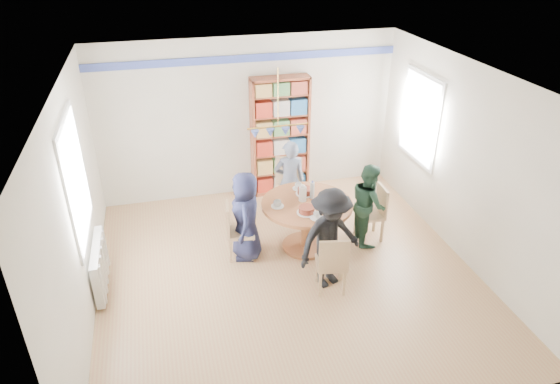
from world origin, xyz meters
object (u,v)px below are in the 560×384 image
object	(u,v)px
person_far	(290,181)
bookshelf	(280,138)
dining_table	(307,214)
person_near	(330,239)
chair_near	(332,262)
radiator	(100,266)
chair_right	(375,210)
person_right	(368,204)
person_left	(246,216)
chair_far	(288,185)
chair_left	(236,229)

from	to	relation	value
person_far	bookshelf	bearing A→B (deg)	-90.43
person_far	bookshelf	size ratio (longest dim) A/B	0.65
dining_table	bookshelf	world-z (taller)	bookshelf
person_near	chair_near	bearing A→B (deg)	-115.88
radiator	chair_right	world-z (taller)	chair_right
chair_right	person_near	bearing A→B (deg)	-139.52
bookshelf	chair_near	bearing A→B (deg)	-91.18
person_right	person_far	world-z (taller)	person_far
dining_table	person_left	distance (m)	0.89
radiator	person_near	world-z (taller)	person_near
radiator	person_left	bearing A→B (deg)	6.97
person_far	person_near	world-z (taller)	person_near
chair_far	bookshelf	distance (m)	0.94
radiator	person_far	world-z (taller)	person_far
chair_left	person_left	distance (m)	0.24
dining_table	person_right	bearing A→B (deg)	-2.64
chair_right	chair_far	bearing A→B (deg)	136.75
dining_table	chair_right	world-z (taller)	chair_right
radiator	person_left	xyz separation A→B (m)	(1.96, 0.24, 0.31)
dining_table	bookshelf	bearing A→B (deg)	87.78
radiator	person_left	world-z (taller)	person_left
person_near	bookshelf	size ratio (longest dim) A/B	0.68
person_right	person_near	size ratio (longest dim) A/B	0.89
person_right	bookshelf	bearing A→B (deg)	30.44
chair_left	person_far	xyz separation A→B (m)	(1.01, 0.83, 0.20)
dining_table	person_far	size ratio (longest dim) A/B	0.97
person_left	chair_right	bearing A→B (deg)	99.49
chair_near	dining_table	bearing A→B (deg)	90.57
dining_table	chair_near	world-z (taller)	chair_near
dining_table	chair_left	size ratio (longest dim) A/B	1.53
chair_right	chair_near	world-z (taller)	chair_near
chair_right	chair_left	bearing A→B (deg)	179.33
chair_far	person_near	distance (m)	1.88
chair_left	person_left	xyz separation A→B (m)	(0.15, -0.02, 0.19)
chair_right	radiator	bearing A→B (deg)	-176.57
person_left	chair_left	bearing A→B (deg)	-87.32
chair_left	person_left	size ratio (longest dim) A/B	0.65
radiator	person_right	distance (m)	3.79
chair_right	chair_near	xyz separation A→B (m)	(-1.05, -1.06, 0.00)
chair_near	chair_right	bearing A→B (deg)	45.47
dining_table	person_far	world-z (taller)	person_far
chair_right	chair_near	size ratio (longest dim) A/B	0.99
radiator	dining_table	xyz separation A→B (m)	(2.85, 0.24, 0.21)
chair_right	person_far	bearing A→B (deg)	141.45
person_left	person_near	size ratio (longest dim) A/B	0.94
chair_near	person_right	bearing A→B (deg)	48.26
radiator	person_far	bearing A→B (deg)	21.15
person_far	person_near	size ratio (longest dim) A/B	0.96
dining_table	chair_right	bearing A→B (deg)	-0.10
dining_table	radiator	bearing A→B (deg)	-175.26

